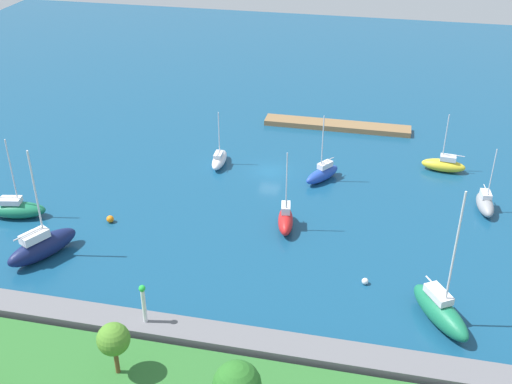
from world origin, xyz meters
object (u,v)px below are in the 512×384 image
(sailboat_gray_center_basin, at_px, (485,204))
(mooring_buoy_orange, at_px, (110,219))
(sailboat_white_lone_north, at_px, (219,159))
(pier_dock, at_px, (337,125))
(harbor_beacon, at_px, (143,301))
(sailboat_yellow_outer_mooring, at_px, (444,165))
(sailboat_green_lone_south, at_px, (440,310))
(sailboat_green_by_breakwater, at_px, (17,209))
(mooring_buoy_white, at_px, (365,281))
(sailboat_blue_off_beacon, at_px, (322,173))
(sailboat_navy_far_north, at_px, (42,246))
(sailboat_red_near_pier, at_px, (286,220))
(park_tree_west, at_px, (113,340))

(sailboat_gray_center_basin, xyz_separation_m, mooring_buoy_orange, (39.98, 11.28, -0.53))
(sailboat_white_lone_north, distance_m, mooring_buoy_orange, 17.65)
(pier_dock, bearing_deg, harbor_beacon, 76.67)
(harbor_beacon, bearing_deg, sailboat_yellow_outer_mooring, -125.18)
(sailboat_gray_center_basin, distance_m, sailboat_green_lone_south, 20.95)
(pier_dock, bearing_deg, sailboat_green_by_breakwater, 45.01)
(pier_dock, bearing_deg, sailboat_green_lone_south, 108.17)
(mooring_buoy_white, bearing_deg, sailboat_yellow_outer_mooring, -107.63)
(sailboat_green_by_breakwater, relative_size, sailboat_blue_off_beacon, 1.10)
(sailboat_blue_off_beacon, bearing_deg, sailboat_navy_far_north, -15.02)
(sailboat_white_lone_north, bearing_deg, sailboat_gray_center_basin, -100.10)
(sailboat_yellow_outer_mooring, distance_m, sailboat_green_lone_south, 29.19)
(sailboat_white_lone_north, relative_size, sailboat_blue_off_beacon, 0.83)
(sailboat_gray_center_basin, relative_size, sailboat_green_lone_south, 0.59)
(sailboat_green_by_breakwater, height_order, sailboat_red_near_pier, sailboat_green_by_breakwater)
(sailboat_green_lone_south, bearing_deg, sailboat_white_lone_north, -165.25)
(sailboat_green_lone_south, bearing_deg, sailboat_yellow_outer_mooring, 144.94)
(park_tree_west, distance_m, mooring_buoy_orange, 24.15)
(sailboat_navy_far_north, bearing_deg, sailboat_gray_center_basin, -38.86)
(sailboat_navy_far_north, xyz_separation_m, sailboat_green_lone_south, (-38.24, 1.43, -0.06))
(mooring_buoy_white, bearing_deg, sailboat_green_by_breakwater, -5.69)
(sailboat_white_lone_north, relative_size, sailboat_navy_far_north, 0.61)
(sailboat_navy_far_north, bearing_deg, mooring_buoy_white, -57.52)
(sailboat_green_by_breakwater, bearing_deg, sailboat_green_lone_south, -21.03)
(sailboat_green_by_breakwater, distance_m, sailboat_yellow_outer_mooring, 50.99)
(park_tree_west, bearing_deg, mooring_buoy_orange, -64.48)
(sailboat_red_near_pier, relative_size, sailboat_navy_far_north, 0.79)
(park_tree_west, distance_m, sailboat_yellow_outer_mooring, 49.07)
(park_tree_west, height_order, sailboat_red_near_pier, sailboat_red_near_pier)
(sailboat_green_by_breakwater, bearing_deg, sailboat_blue_off_beacon, 15.03)
(sailboat_yellow_outer_mooring, height_order, sailboat_green_lone_south, sailboat_green_lone_south)
(sailboat_red_near_pier, bearing_deg, sailboat_green_lone_south, 43.21)
(park_tree_west, xyz_separation_m, mooring_buoy_orange, (10.26, -21.48, -4.08))
(sailboat_red_near_pier, xyz_separation_m, mooring_buoy_orange, (18.85, 2.87, -0.71))
(sailboat_blue_off_beacon, relative_size, sailboat_green_lone_south, 0.65)
(sailboat_yellow_outer_mooring, relative_size, sailboat_green_lone_south, 0.57)
(sailboat_green_by_breakwater, xyz_separation_m, sailboat_white_lone_north, (-18.44, -16.89, -0.17))
(sailboat_green_by_breakwater, bearing_deg, harbor_beacon, -46.63)
(park_tree_west, bearing_deg, sailboat_gray_center_basin, -132.22)
(harbor_beacon, height_order, sailboat_blue_off_beacon, sailboat_blue_off_beacon)
(pier_dock, height_order, harbor_beacon, harbor_beacon)
(park_tree_west, bearing_deg, sailboat_white_lone_north, -86.53)
(sailboat_gray_center_basin, xyz_separation_m, mooring_buoy_white, (12.14, 16.25, -0.62))
(sailboat_red_near_pier, bearing_deg, pier_dock, 165.07)
(sailboat_yellow_outer_mooring, bearing_deg, sailboat_blue_off_beacon, 27.18)
(sailboat_green_lone_south, relative_size, mooring_buoy_white, 20.75)
(sailboat_gray_center_basin, relative_size, mooring_buoy_white, 12.24)
(mooring_buoy_orange, bearing_deg, pier_dock, -124.89)
(sailboat_white_lone_north, relative_size, sailboat_gray_center_basin, 0.91)
(pier_dock, distance_m, sailboat_blue_off_beacon, 16.21)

